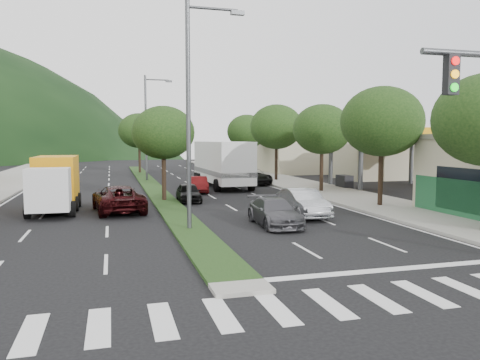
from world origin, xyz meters
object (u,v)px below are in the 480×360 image
object	(u,v)px
tree_r_b	(382,122)
tree_med_near	(163,133)
tree_r_d	(276,127)
box_truck	(55,186)
car_queue_a	(189,192)
streetlight_mid	(148,123)
car_queue_c	(198,185)
motorhome	(222,163)
tree_med_far	(139,131)
sedan_silver	(303,203)
tree_r_c	(322,129)
car_queue_b	(274,212)
car_queue_d	(252,177)
tree_r_e	(247,132)
streetlight_near	(193,103)
suv_maroon	(118,199)

from	to	relation	value
tree_r_b	tree_med_near	xyz separation A→B (m)	(-12.00, 6.00, -0.61)
tree_r_d	box_truck	bearing A→B (deg)	-141.54
car_queue_a	streetlight_mid	bearing A→B (deg)	97.09
car_queue_c	motorhome	bearing A→B (deg)	59.59
tree_med_far	box_truck	bearing A→B (deg)	-102.43
sedan_silver	motorhome	xyz separation A→B (m)	(-0.55, 15.93, 1.31)
tree_r_c	car_queue_b	size ratio (longest dim) A/B	1.49
tree_r_d	tree_med_far	xyz separation A→B (m)	(-12.00, 14.00, -0.17)
tree_r_d	streetlight_mid	distance (m)	12.18
tree_med_far	car_queue_d	xyz separation A→B (m)	(8.83, -16.53, -4.31)
tree_r_b	car_queue_d	distance (m)	16.38
tree_r_e	tree_r_d	bearing A→B (deg)	-90.00
streetlight_mid	motorhome	world-z (taller)	streetlight_mid
streetlight_near	car_queue_d	bearing A→B (deg)	66.12
streetlight_mid	car_queue_b	xyz separation A→B (m)	(3.83, -24.81, -4.95)
tree_med_far	sedan_silver	distance (m)	34.63
tree_r_b	tree_r_e	bearing A→B (deg)	90.00
tree_r_c	box_truck	bearing A→B (deg)	-166.10
tree_r_d	motorhome	distance (m)	7.96
tree_med_near	car_queue_c	bearing A→B (deg)	55.60
car_queue_b	box_truck	size ratio (longest dim) A/B	0.70
car_queue_d	car_queue_b	bearing A→B (deg)	-109.78
tree_med_far	box_truck	world-z (taller)	tree_med_far
tree_r_b	tree_med_near	size ratio (longest dim) A/B	1.15
car_queue_a	tree_med_near	bearing A→B (deg)	163.03
car_queue_b	streetlight_near	bearing A→B (deg)	-175.80
tree_r_d	streetlight_mid	bearing A→B (deg)	165.73
car_queue_c	box_truck	xyz separation A→B (m)	(-9.35, -7.00, 0.84)
tree_r_d	suv_maroon	bearing A→B (deg)	-133.57
car_queue_d	box_truck	bearing A→B (deg)	-147.37
streetlight_mid	car_queue_c	size ratio (longest dim) A/B	2.74
suv_maroon	streetlight_mid	bearing A→B (deg)	-106.19
car_queue_c	car_queue_b	bearing A→B (deg)	-79.97
sedan_silver	car_queue_d	size ratio (longest dim) A/B	0.87
car_queue_b	car_queue_c	world-z (taller)	car_queue_b
streetlight_near	car_queue_a	xyz separation A→B (m)	(1.29, 9.47, -4.98)
car_queue_c	car_queue_d	xyz separation A→B (m)	(5.76, 5.00, 0.10)
tree_med_near	motorhome	xyz separation A→B (m)	(5.79, 8.15, -2.40)
tree_r_b	tree_r_d	world-z (taller)	tree_r_d
car_queue_a	tree_r_e	bearing A→B (deg)	67.34
suv_maroon	tree_r_d	bearing A→B (deg)	-140.24
tree_r_b	sedan_silver	bearing A→B (deg)	-162.57
tree_med_far	streetlight_mid	world-z (taller)	streetlight_mid
tree_med_far	motorhome	xyz separation A→B (m)	(5.79, -17.85, -2.98)
motorhome	tree_r_c	bearing A→B (deg)	-46.28
tree_r_b	tree_r_c	xyz separation A→B (m)	(0.00, 8.00, -0.29)
tree_r_e	motorhome	distance (m)	15.45
tree_med_near	suv_maroon	distance (m)	5.99
streetlight_near	tree_r_d	bearing A→B (deg)	61.80
tree_r_b	car_queue_d	size ratio (longest dim) A/B	1.38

